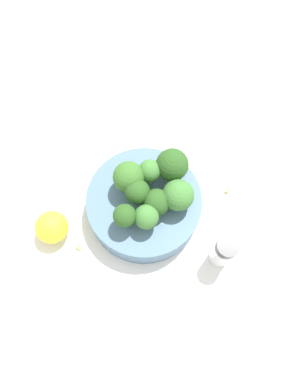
{
  "coord_description": "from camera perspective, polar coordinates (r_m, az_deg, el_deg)",
  "views": [
    {
      "loc": [
        0.12,
        0.19,
        0.64
      ],
      "look_at": [
        0.0,
        0.0,
        0.09
      ],
      "focal_mm": 35.0,
      "sensor_mm": 36.0,
      "label": 1
    }
  ],
  "objects": [
    {
      "name": "broccoli_floret_0",
      "position": [
        0.59,
        0.37,
        -3.84
      ],
      "size": [
        0.04,
        0.04,
        0.05
      ],
      "color": "#7A9E5B",
      "rests_on": "bowl"
    },
    {
      "name": "pepper_shaker",
      "position": [
        0.63,
        11.99,
        -8.89
      ],
      "size": [
        0.04,
        0.04,
        0.08
      ],
      "color": "silver",
      "rests_on": "ground_plane"
    },
    {
      "name": "broccoli_floret_7",
      "position": [
        0.61,
        4.31,
        4.13
      ],
      "size": [
        0.05,
        0.05,
        0.07
      ],
      "color": "#8EB770",
      "rests_on": "bowl"
    },
    {
      "name": "broccoli_floret_5",
      "position": [
        0.6,
        1.92,
        -1.59
      ],
      "size": [
        0.04,
        0.04,
        0.05
      ],
      "color": "#8EB770",
      "rests_on": "bowl"
    },
    {
      "name": "broccoli_floret_3",
      "position": [
        0.61,
        0.88,
        3.16
      ],
      "size": [
        0.04,
        0.04,
        0.06
      ],
      "color": "#8EB770",
      "rests_on": "bowl"
    },
    {
      "name": "bowl",
      "position": [
        0.65,
        -0.0,
        -1.95
      ],
      "size": [
        0.2,
        0.2,
        0.05
      ],
      "primitive_type": "cylinder",
      "color": "slate",
      "rests_on": "ground_plane"
    },
    {
      "name": "broccoli_floret_1",
      "position": [
        0.61,
        -2.35,
        2.24
      ],
      "size": [
        0.05,
        0.05,
        0.06
      ],
      "color": "#8EB770",
      "rests_on": "bowl"
    },
    {
      "name": "lemon_wedge",
      "position": [
        0.66,
        -13.87,
        -5.22
      ],
      "size": [
        0.06,
        0.06,
        0.06
      ],
      "primitive_type": "sphere",
      "color": "yellow",
      "rests_on": "ground_plane"
    },
    {
      "name": "broccoli_floret_2",
      "position": [
        0.6,
        -1.03,
        0.02
      ],
      "size": [
        0.04,
        0.04,
        0.06
      ],
      "color": "#84AD66",
      "rests_on": "bowl"
    },
    {
      "name": "broccoli_floret_6",
      "position": [
        0.6,
        5.22,
        -0.52
      ],
      "size": [
        0.05,
        0.05,
        0.06
      ],
      "color": "#84AD66",
      "rests_on": "bowl"
    },
    {
      "name": "almond_crumb_1",
      "position": [
        0.7,
        12.56,
        0.28
      ],
      "size": [
        0.01,
        0.01,
        0.01
      ],
      "primitive_type": "cube",
      "rotation": [
        0.0,
        0.0,
        3.77
      ],
      "color": "tan",
      "rests_on": "ground_plane"
    },
    {
      "name": "almond_crumb_0",
      "position": [
        0.66,
        -9.82,
        -8.46
      ],
      "size": [
        0.01,
        0.01,
        0.01
      ],
      "primitive_type": "cube",
      "rotation": [
        0.0,
        0.0,
        5.17
      ],
      "color": "tan",
      "rests_on": "ground_plane"
    },
    {
      "name": "ground_plane",
      "position": [
        0.68,
        -0.0,
        -2.71
      ],
      "size": [
        3.0,
        3.0,
        0.0
      ],
      "primitive_type": "plane",
      "color": "white"
    },
    {
      "name": "broccoli_floret_4",
      "position": [
        0.58,
        -2.95,
        -3.69
      ],
      "size": [
        0.04,
        0.04,
        0.06
      ],
      "color": "#84AD66",
      "rests_on": "bowl"
    }
  ]
}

